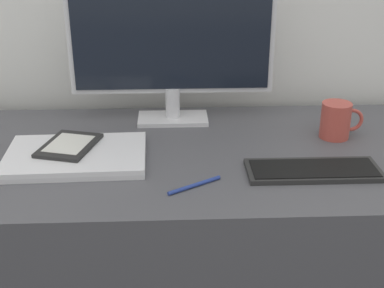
{
  "coord_description": "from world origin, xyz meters",
  "views": [
    {
      "loc": [
        0.01,
        -1.08,
        1.34
      ],
      "look_at": [
        0.06,
        0.08,
        0.81
      ],
      "focal_mm": 50.0,
      "sensor_mm": 36.0,
      "label": 1
    }
  ],
  "objects_px": {
    "laptop": "(76,156)",
    "pen": "(194,185)",
    "coffee_mug": "(336,120)",
    "ereader": "(69,145)",
    "keyboard": "(313,170)",
    "monitor": "(171,32)"
  },
  "relations": [
    {
      "from": "keyboard",
      "to": "coffee_mug",
      "type": "height_order",
      "value": "coffee_mug"
    },
    {
      "from": "monitor",
      "to": "keyboard",
      "type": "bearing_deg",
      "value": -46.92
    },
    {
      "from": "monitor",
      "to": "coffee_mug",
      "type": "bearing_deg",
      "value": -17.99
    },
    {
      "from": "laptop",
      "to": "pen",
      "type": "distance_m",
      "value": 0.32
    },
    {
      "from": "monitor",
      "to": "keyboard",
      "type": "relative_size",
      "value": 1.82
    },
    {
      "from": "keyboard",
      "to": "laptop",
      "type": "height_order",
      "value": "laptop"
    },
    {
      "from": "coffee_mug",
      "to": "keyboard",
      "type": "bearing_deg",
      "value": -118.22
    },
    {
      "from": "monitor",
      "to": "coffee_mug",
      "type": "distance_m",
      "value": 0.51
    },
    {
      "from": "ereader",
      "to": "pen",
      "type": "relative_size",
      "value": 1.53
    },
    {
      "from": "keyboard",
      "to": "laptop",
      "type": "xyz_separation_m",
      "value": [
        -0.57,
        0.09,
        0.01
      ]
    },
    {
      "from": "monitor",
      "to": "ereader",
      "type": "relative_size",
      "value": 3.04
    },
    {
      "from": "coffee_mug",
      "to": "pen",
      "type": "distance_m",
      "value": 0.48
    },
    {
      "from": "laptop",
      "to": "ereader",
      "type": "bearing_deg",
      "value": 124.86
    },
    {
      "from": "ereader",
      "to": "pen",
      "type": "xyz_separation_m",
      "value": [
        0.31,
        -0.18,
        -0.02
      ]
    },
    {
      "from": "keyboard",
      "to": "laptop",
      "type": "relative_size",
      "value": 0.91
    },
    {
      "from": "laptop",
      "to": "pen",
      "type": "height_order",
      "value": "laptop"
    },
    {
      "from": "monitor",
      "to": "coffee_mug",
      "type": "height_order",
      "value": "monitor"
    },
    {
      "from": "keyboard",
      "to": "pen",
      "type": "relative_size",
      "value": 2.56
    },
    {
      "from": "coffee_mug",
      "to": "monitor",
      "type": "bearing_deg",
      "value": 162.01
    },
    {
      "from": "monitor",
      "to": "ereader",
      "type": "distance_m",
      "value": 0.42
    },
    {
      "from": "keyboard",
      "to": "laptop",
      "type": "distance_m",
      "value": 0.58
    },
    {
      "from": "ereader",
      "to": "coffee_mug",
      "type": "distance_m",
      "value": 0.71
    }
  ]
}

